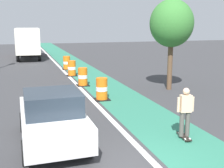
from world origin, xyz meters
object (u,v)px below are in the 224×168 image
parked_sedan_nearest (52,118)px  traffic_barrel_front (102,89)px  traffic_barrel_far (67,63)px  delivery_truck_down_block (28,41)px  street_tree_sidewalk (172,24)px  traffic_barrel_mid (83,77)px  traffic_barrel_back (72,68)px  skateboarder_on_lane (185,111)px

parked_sedan_nearest → traffic_barrel_front: size_ratio=3.77×
traffic_barrel_far → delivery_truck_down_block: delivery_truck_down_block is taller
traffic_barrel_far → street_tree_sidewalk: 10.58m
traffic_barrel_mid → street_tree_sidewalk: street_tree_sidewalk is taller
traffic_barrel_front → traffic_barrel_back: same height
skateboarder_on_lane → traffic_barrel_far: 15.80m
street_tree_sidewalk → traffic_barrel_far: bearing=115.8°
traffic_barrel_front → delivery_truck_down_block: delivery_truck_down_block is taller
skateboarder_on_lane → traffic_barrel_back: size_ratio=1.55×
traffic_barrel_back → street_tree_sidewalk: 8.18m
traffic_barrel_back → traffic_barrel_mid: bearing=-89.5°
traffic_barrel_back → delivery_truck_down_block: 12.09m
street_tree_sidewalk → skateboarder_on_lane: bearing=-114.8°
skateboarder_on_lane → traffic_barrel_mid: skateboarder_on_lane is taller
traffic_barrel_mid → delivery_truck_down_block: bearing=99.6°
parked_sedan_nearest → delivery_truck_down_block: size_ratio=0.54×
parked_sedan_nearest → traffic_barrel_far: (2.80, 14.84, -0.30)m
traffic_barrel_front → traffic_barrel_mid: same height
traffic_barrel_front → street_tree_sidewalk: (4.29, 1.08, 3.14)m
parked_sedan_nearest → traffic_barrel_far: parked_sedan_nearest is taller
delivery_truck_down_block → street_tree_sidewalk: (7.07, -17.80, 1.82)m
traffic_barrel_front → traffic_barrel_far: (-0.10, 10.17, 0.00)m
traffic_barrel_back → traffic_barrel_far: 3.04m
parked_sedan_nearest → street_tree_sidewalk: street_tree_sidewalk is taller
traffic_barrel_mid → traffic_barrel_far: size_ratio=1.00×
skateboarder_on_lane → street_tree_sidewalk: street_tree_sidewalk is taller
street_tree_sidewalk → traffic_barrel_back: bearing=126.7°
traffic_barrel_mid → street_tree_sidewalk: size_ratio=0.22×
traffic_barrel_back → traffic_barrel_far: (0.12, 3.04, 0.00)m
traffic_barrel_far → traffic_barrel_front: bearing=-89.4°
traffic_barrel_front → skateboarder_on_lane: bearing=-77.6°
skateboarder_on_lane → parked_sedan_nearest: (-4.12, 0.90, -0.08)m
traffic_barrel_far → street_tree_sidewalk: bearing=-64.2°
traffic_barrel_front → traffic_barrel_back: (-0.22, 7.13, 0.00)m
delivery_truck_down_block → street_tree_sidewalk: 19.24m
parked_sedan_nearest → traffic_barrel_front: (2.90, 4.67, -0.30)m
traffic_barrel_front → parked_sedan_nearest: bearing=-121.9°
parked_sedan_nearest → traffic_barrel_far: 15.10m
parked_sedan_nearest → traffic_barrel_back: (2.68, 11.80, -0.30)m
skateboarder_on_lane → delivery_truck_down_block: delivery_truck_down_block is taller
traffic_barrel_back → traffic_barrel_front: bearing=-88.2°
delivery_truck_down_block → traffic_barrel_far: bearing=-72.9°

